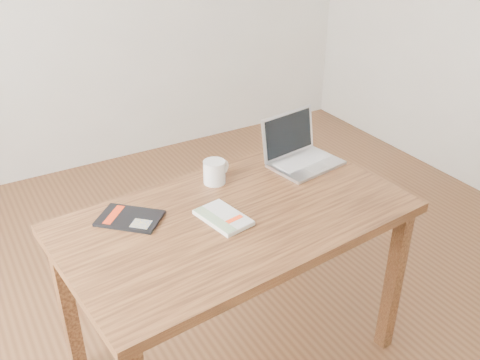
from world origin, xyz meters
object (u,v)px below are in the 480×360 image
desk (237,234)px  coffee_mug (215,171)px  white_guidebook (223,218)px  black_guidebook (130,218)px  laptop (299,153)px

desk → coffee_mug: bearing=74.8°
white_guidebook → black_guidebook: (-0.29, 0.17, -0.00)m
desk → black_guidebook: (-0.35, 0.16, 0.10)m
black_guidebook → coffee_mug: bearing=-33.5°
desk → white_guidebook: bearing=-176.9°
black_guidebook → white_guidebook: bearing=-76.4°
laptop → coffee_mug: laptop is taller
black_guidebook → laptop: size_ratio=0.81×
desk → white_guidebook: 0.12m
black_guidebook → laptop: (0.80, 0.06, 0.04)m
white_guidebook → laptop: bearing=14.4°
white_guidebook → laptop: 0.56m
desk → coffee_mug: 0.29m
white_guidebook → laptop: size_ratio=0.69×
white_guidebook → black_guidebook: bearing=139.4°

